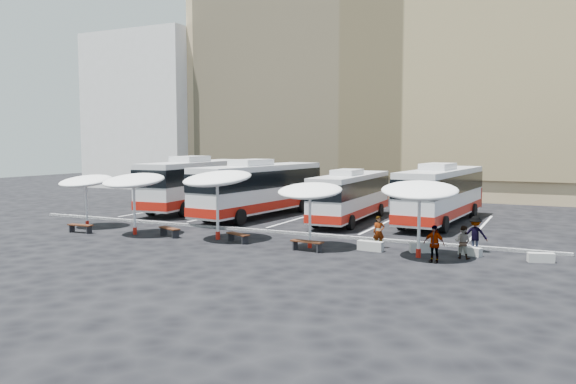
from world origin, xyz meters
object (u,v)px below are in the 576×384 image
at_px(bus_2, 351,195).
at_px(passenger_2, 434,244).
at_px(wood_bench_0, 80,226).
at_px(conc_bench_2, 470,251).
at_px(sunshade_0, 86,181).
at_px(passenger_1, 463,242).
at_px(sunshade_4, 420,191).
at_px(wood_bench_2, 238,236).
at_px(passenger_0, 379,232).
at_px(sunshade_1, 134,181).
at_px(sunshade_2, 217,179).
at_px(bus_1, 260,187).
at_px(wood_bench_3, 307,243).
at_px(passenger_3, 475,234).
at_px(bus_0, 198,182).
at_px(conc_bench_1, 424,247).
at_px(conc_bench_0, 370,246).
at_px(bus_3, 442,192).
at_px(sunshade_3, 310,191).
at_px(conc_bench_3, 541,258).
at_px(wood_bench_1, 169,230).

height_order(bus_2, passenger_2, bus_2).
distance_m(wood_bench_0, conc_bench_2, 21.77).
height_order(sunshade_0, passenger_1, sunshade_0).
xyz_separation_m(sunshade_4, wood_bench_2, (-9.50, -0.24, -2.72)).
xyz_separation_m(sunshade_4, passenger_1, (1.87, 0.65, -2.33)).
bearing_deg(sunshade_0, passenger_0, 3.17).
distance_m(sunshade_1, sunshade_2, 5.28).
bearing_deg(sunshade_1, bus_1, 74.79).
bearing_deg(wood_bench_3, passenger_3, 24.18).
height_order(sunshade_4, passenger_0, sunshade_4).
bearing_deg(bus_0, wood_bench_0, -92.54).
bearing_deg(sunshade_4, wood_bench_3, -170.88).
bearing_deg(bus_0, passenger_3, -26.36).
relative_size(sunshade_4, wood_bench_0, 2.52).
height_order(sunshade_2, conc_bench_1, sunshade_2).
bearing_deg(wood_bench_0, conc_bench_2, 7.97).
distance_m(sunshade_4, wood_bench_3, 5.95).
distance_m(wood_bench_2, conc_bench_1, 9.58).
distance_m(sunshade_2, wood_bench_2, 3.32).
xyz_separation_m(conc_bench_0, passenger_2, (3.34, -1.45, 0.60)).
distance_m(bus_3, sunshade_1, 19.52).
distance_m(bus_0, conc_bench_1, 22.35).
bearing_deg(sunshade_3, sunshade_1, -177.00).
bearing_deg(wood_bench_3, wood_bench_2, 171.96).
xyz_separation_m(wood_bench_0, conc_bench_0, (16.99, 2.13, -0.15)).
relative_size(conc_bench_1, passenger_0, 0.80).
distance_m(conc_bench_2, passenger_3, 1.18).
distance_m(wood_bench_2, passenger_1, 11.42).
relative_size(conc_bench_1, passenger_3, 0.74).
relative_size(sunshade_2, wood_bench_3, 2.63).
relative_size(bus_0, wood_bench_3, 8.01).
bearing_deg(bus_1, sunshade_4, -29.53).
relative_size(sunshade_2, sunshade_3, 1.28).
bearing_deg(wood_bench_0, passenger_0, 9.83).
distance_m(sunshade_2, passenger_1, 13.12).
distance_m(bus_3, passenger_3, 10.01).
xyz_separation_m(conc_bench_0, passenger_1, (4.36, 0.01, 0.52)).
distance_m(bus_3, sunshade_2, 15.36).
relative_size(bus_3, passenger_3, 7.25).
bearing_deg(sunshade_1, conc_bench_3, 5.04).
bearing_deg(passenger_3, wood_bench_0, 8.07).
xyz_separation_m(bus_2, sunshade_0, (-14.10, -9.65, 1.07)).
height_order(sunshade_2, passenger_0, sunshade_2).
height_order(conc_bench_1, passenger_2, passenger_2).
height_order(bus_2, sunshade_2, sunshade_2).
relative_size(wood_bench_1, conc_bench_1, 1.31).
height_order(bus_0, sunshade_2, bus_0).
distance_m(wood_bench_1, passenger_1, 15.84).
distance_m(sunshade_0, wood_bench_1, 7.44).
relative_size(sunshade_1, conc_bench_0, 2.98).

